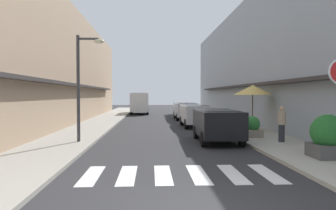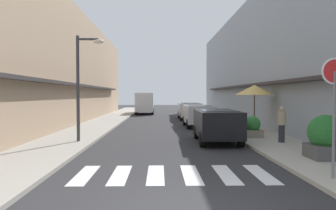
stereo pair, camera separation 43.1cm
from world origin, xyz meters
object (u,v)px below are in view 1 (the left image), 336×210
object	(u,v)px
parked_car_mid	(196,113)
delivery_van	(140,102)
parked_car_near	(217,122)
planter_midblock	(252,127)
parked_car_far	(185,109)
pedestrian_walking_near	(282,123)
street_lamp	(83,76)
cafe_umbrella	(253,90)
planter_corner	(328,137)

from	to	relation	value
parked_car_mid	delivery_van	bearing A→B (deg)	105.63
parked_car_near	planter_midblock	world-z (taller)	parked_car_near
parked_car_near	delivery_van	size ratio (longest dim) A/B	0.75
parked_car_far	pedestrian_walking_near	xyz separation A→B (m)	(2.65, -14.49, -0.00)
parked_car_mid	street_lamp	bearing A→B (deg)	-129.32
delivery_van	cafe_umbrella	bearing A→B (deg)	-69.88
pedestrian_walking_near	cafe_umbrella	bearing A→B (deg)	-77.46
parked_car_mid	street_lamp	size ratio (longest dim) A/B	0.85
street_lamp	cafe_umbrella	world-z (taller)	street_lamp
delivery_van	planter_corner	world-z (taller)	delivery_van
parked_car_mid	cafe_umbrella	size ratio (longest dim) A/B	1.52
planter_midblock	pedestrian_walking_near	size ratio (longest dim) A/B	0.66
planter_corner	pedestrian_walking_near	size ratio (longest dim) A/B	0.91
street_lamp	cafe_umbrella	bearing A→B (deg)	22.42
planter_midblock	street_lamp	bearing A→B (deg)	-171.52
planter_corner	delivery_van	bearing A→B (deg)	104.68
cafe_umbrella	planter_midblock	size ratio (longest dim) A/B	2.56
parked_car_mid	pedestrian_walking_near	bearing A→B (deg)	-71.29
planter_midblock	parked_car_mid	bearing A→B (deg)	107.22
pedestrian_walking_near	delivery_van	bearing A→B (deg)	-60.40
pedestrian_walking_near	parked_car_mid	bearing A→B (deg)	-58.38
parked_car_far	delivery_van	xyz separation A→B (m)	(-4.26, 8.56, 0.48)
pedestrian_walking_near	planter_midblock	bearing A→B (deg)	-53.36
street_lamp	parked_car_mid	bearing A→B (deg)	50.68
planter_corner	planter_midblock	size ratio (longest dim) A/B	1.39
parked_car_mid	planter_corner	distance (m)	11.70
cafe_umbrella	planter_midblock	bearing A→B (deg)	-108.28
street_lamp	pedestrian_walking_near	size ratio (longest dim) A/B	3.00
cafe_umbrella	planter_midblock	distance (m)	3.11
planter_midblock	parked_car_near	bearing A→B (deg)	-154.07
delivery_van	pedestrian_walking_near	distance (m)	24.07
planter_midblock	cafe_umbrella	bearing A→B (deg)	71.72
parked_car_near	planter_corner	world-z (taller)	planter_corner
parked_car_near	delivery_van	distance (m)	22.65
cafe_umbrella	planter_corner	xyz separation A→B (m)	(0.04, -7.68, -1.61)
delivery_van	planter_midblock	world-z (taller)	delivery_van
parked_car_near	delivery_van	bearing A→B (deg)	100.85
parked_car_near	cafe_umbrella	xyz separation A→B (m)	(2.67, 3.30, 1.49)
parked_car_near	parked_car_mid	bearing A→B (deg)	90.00
parked_car_near	planter_corner	bearing A→B (deg)	-58.26
parked_car_far	planter_corner	world-z (taller)	planter_corner
parked_car_mid	cafe_umbrella	distance (m)	4.80
parked_car_mid	pedestrian_walking_near	size ratio (longest dim) A/B	2.56
delivery_van	cafe_umbrella	size ratio (longest dim) A/B	2.10
parked_car_far	planter_corner	distance (m)	18.26
street_lamp	cafe_umbrella	xyz separation A→B (m)	(8.61, 3.55, -0.58)
street_lamp	planter_midblock	xyz separation A→B (m)	(7.82, 1.17, -2.41)
pedestrian_walking_near	planter_corner	bearing A→B (deg)	103.93
delivery_van	street_lamp	size ratio (longest dim) A/B	1.18
parked_car_near	delivery_van	world-z (taller)	delivery_van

